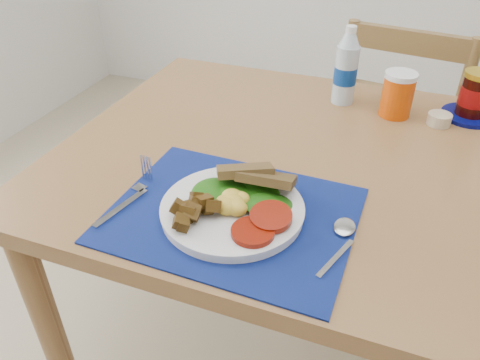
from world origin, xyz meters
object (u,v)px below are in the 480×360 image
at_px(chair_far, 399,121).
at_px(breakfast_plate, 229,206).
at_px(juice_glass, 397,96).
at_px(water_bottle, 346,70).
at_px(jam_on_saucer, 474,98).

relative_size(chair_far, breakfast_plate, 4.16).
bearing_deg(juice_glass, water_bottle, 166.75).
height_order(breakfast_plate, water_bottle, water_bottle).
distance_m(chair_far, juice_glass, 0.45).
xyz_separation_m(chair_far, jam_on_saucer, (0.16, -0.32, 0.25)).
bearing_deg(water_bottle, breakfast_plate, -100.49).
xyz_separation_m(chair_far, water_bottle, (-0.16, -0.34, 0.28)).
xyz_separation_m(juice_glass, jam_on_saucer, (0.18, 0.05, -0.00)).
height_order(chair_far, juice_glass, chair_far).
height_order(water_bottle, juice_glass, water_bottle).
bearing_deg(juice_glass, chair_far, 87.11).
relative_size(chair_far, juice_glass, 10.10).
distance_m(chair_far, breakfast_plate, 0.97).
xyz_separation_m(chair_far, breakfast_plate, (-0.26, -0.91, 0.22)).
bearing_deg(juice_glass, jam_on_saucer, 16.74).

